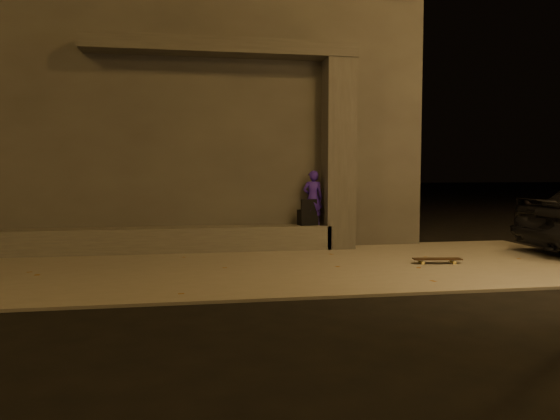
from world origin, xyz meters
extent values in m
plane|color=black|center=(0.00, 0.00, 0.00)|extent=(120.00, 120.00, 0.00)
cube|color=slate|center=(0.00, 2.00, 0.02)|extent=(11.00, 4.40, 0.04)
cube|color=#3A3835|center=(-1.00, 6.50, 2.60)|extent=(9.00, 5.00, 5.20)
cube|color=#4A4843|center=(-1.50, 3.75, 0.27)|extent=(6.00, 0.55, 0.45)
cube|color=#3A3835|center=(1.70, 3.75, 1.84)|extent=(0.55, 0.55, 3.60)
cube|color=#3A3835|center=(-0.50, 3.80, 3.78)|extent=(5.00, 0.70, 0.28)
imported|color=#2C1694|center=(1.20, 3.75, 1.01)|extent=(0.41, 0.30, 1.04)
cube|color=black|center=(1.10, 3.75, 0.64)|extent=(0.39, 0.29, 0.29)
cube|color=black|center=(1.10, 3.75, 0.89)|extent=(0.32, 0.10, 0.21)
cube|color=black|center=(2.77, 1.70, 0.12)|extent=(0.79, 0.30, 0.02)
cylinder|color=tan|center=(3.03, 1.73, 0.07)|extent=(0.06, 0.04, 0.05)
cylinder|color=tan|center=(3.01, 1.59, 0.07)|extent=(0.06, 0.04, 0.05)
cylinder|color=tan|center=(2.52, 1.80, 0.07)|extent=(0.06, 0.04, 0.05)
cylinder|color=tan|center=(2.50, 1.66, 0.07)|extent=(0.06, 0.04, 0.05)
cube|color=#99999E|center=(3.02, 1.66, 0.10)|extent=(0.07, 0.16, 0.02)
cube|color=#99999E|center=(2.51, 1.73, 0.10)|extent=(0.07, 0.16, 0.02)
camera|label=1|loc=(-1.22, -6.42, 1.53)|focal=35.00mm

